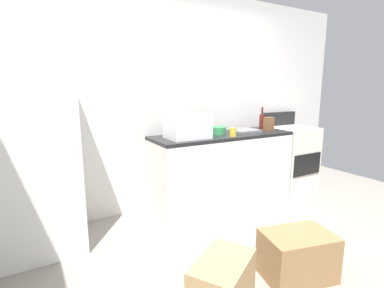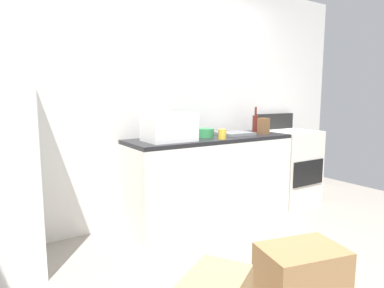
{
  "view_description": "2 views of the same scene",
  "coord_description": "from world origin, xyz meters",
  "px_view_note": "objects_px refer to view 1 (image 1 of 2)",
  "views": [
    {
      "loc": [
        -1.79,
        -1.69,
        1.46
      ],
      "look_at": [
        -0.22,
        1.05,
        0.85
      ],
      "focal_mm": 27.26,
      "sensor_mm": 36.0,
      "label": 1
    },
    {
      "loc": [
        -1.75,
        -1.64,
        1.33
      ],
      "look_at": [
        -0.16,
        0.85,
        0.9
      ],
      "focal_mm": 31.38,
      "sensor_mm": 36.0,
      "label": 2
    }
  ],
  "objects_px": {
    "refrigerator": "(35,157)",
    "cardboard_box_large": "(297,255)",
    "coffee_mug": "(233,132)",
    "mixing_bowl": "(218,130)",
    "knife_block": "(269,124)",
    "stove_oven": "(290,157)",
    "wine_bottle": "(262,121)",
    "microwave": "(188,126)"
  },
  "relations": [
    {
      "from": "refrigerator",
      "to": "cardboard_box_large",
      "type": "relative_size",
      "value": 3.26
    },
    {
      "from": "coffee_mug",
      "to": "cardboard_box_large",
      "type": "bearing_deg",
      "value": -105.06
    },
    {
      "from": "mixing_bowl",
      "to": "coffee_mug",
      "type": "bearing_deg",
      "value": -79.16
    },
    {
      "from": "knife_block",
      "to": "cardboard_box_large",
      "type": "bearing_deg",
      "value": -126.01
    },
    {
      "from": "coffee_mug",
      "to": "knife_block",
      "type": "distance_m",
      "value": 0.7
    },
    {
      "from": "stove_oven",
      "to": "cardboard_box_large",
      "type": "distance_m",
      "value": 2.21
    },
    {
      "from": "wine_bottle",
      "to": "coffee_mug",
      "type": "bearing_deg",
      "value": -157.51
    },
    {
      "from": "refrigerator",
      "to": "cardboard_box_large",
      "type": "height_order",
      "value": "refrigerator"
    },
    {
      "from": "refrigerator",
      "to": "knife_block",
      "type": "height_order",
      "value": "refrigerator"
    },
    {
      "from": "wine_bottle",
      "to": "coffee_mug",
      "type": "height_order",
      "value": "wine_bottle"
    },
    {
      "from": "refrigerator",
      "to": "mixing_bowl",
      "type": "relative_size",
      "value": 9.08
    },
    {
      "from": "stove_oven",
      "to": "coffee_mug",
      "type": "relative_size",
      "value": 11.0
    },
    {
      "from": "microwave",
      "to": "mixing_bowl",
      "type": "xyz_separation_m",
      "value": [
        0.47,
        0.08,
        -0.09
      ]
    },
    {
      "from": "stove_oven",
      "to": "knife_block",
      "type": "height_order",
      "value": "stove_oven"
    },
    {
      "from": "stove_oven",
      "to": "microwave",
      "type": "height_order",
      "value": "microwave"
    },
    {
      "from": "stove_oven",
      "to": "wine_bottle",
      "type": "relative_size",
      "value": 3.67
    },
    {
      "from": "refrigerator",
      "to": "coffee_mug",
      "type": "height_order",
      "value": "refrigerator"
    },
    {
      "from": "refrigerator",
      "to": "mixing_bowl",
      "type": "distance_m",
      "value": 2.0
    },
    {
      "from": "cardboard_box_large",
      "to": "microwave",
      "type": "bearing_deg",
      "value": 96.33
    },
    {
      "from": "wine_bottle",
      "to": "mixing_bowl",
      "type": "relative_size",
      "value": 1.58
    },
    {
      "from": "microwave",
      "to": "coffee_mug",
      "type": "height_order",
      "value": "microwave"
    },
    {
      "from": "microwave",
      "to": "refrigerator",
      "type": "bearing_deg",
      "value": -179.83
    },
    {
      "from": "mixing_bowl",
      "to": "stove_oven",
      "type": "bearing_deg",
      "value": -1.17
    },
    {
      "from": "cardboard_box_large",
      "to": "knife_block",
      "type": "bearing_deg",
      "value": 53.99
    },
    {
      "from": "wine_bottle",
      "to": "cardboard_box_large",
      "type": "distance_m",
      "value": 2.11
    },
    {
      "from": "stove_oven",
      "to": "knife_block",
      "type": "bearing_deg",
      "value": -170.84
    },
    {
      "from": "stove_oven",
      "to": "wine_bottle",
      "type": "height_order",
      "value": "wine_bottle"
    },
    {
      "from": "wine_bottle",
      "to": "mixing_bowl",
      "type": "distance_m",
      "value": 0.78
    },
    {
      "from": "refrigerator",
      "to": "microwave",
      "type": "bearing_deg",
      "value": 0.17
    },
    {
      "from": "refrigerator",
      "to": "mixing_bowl",
      "type": "xyz_separation_m",
      "value": [
        2.0,
        0.08,
        0.08
      ]
    },
    {
      "from": "knife_block",
      "to": "cardboard_box_large",
      "type": "xyz_separation_m",
      "value": [
        -1.04,
        -1.43,
        -0.81
      ]
    },
    {
      "from": "wine_bottle",
      "to": "cardboard_box_large",
      "type": "height_order",
      "value": "wine_bottle"
    },
    {
      "from": "refrigerator",
      "to": "cardboard_box_large",
      "type": "distance_m",
      "value": 2.34
    },
    {
      "from": "refrigerator",
      "to": "knife_block",
      "type": "xyz_separation_m",
      "value": [
        2.73,
        -0.03,
        0.13
      ]
    },
    {
      "from": "wine_bottle",
      "to": "knife_block",
      "type": "xyz_separation_m",
      "value": [
        -0.04,
        -0.18,
        -0.02
      ]
    },
    {
      "from": "refrigerator",
      "to": "coffee_mug",
      "type": "distance_m",
      "value": 2.05
    },
    {
      "from": "microwave",
      "to": "cardboard_box_large",
      "type": "xyz_separation_m",
      "value": [
        0.16,
        -1.47,
        -0.85
      ]
    },
    {
      "from": "refrigerator",
      "to": "wine_bottle",
      "type": "height_order",
      "value": "refrigerator"
    },
    {
      "from": "microwave",
      "to": "knife_block",
      "type": "distance_m",
      "value": 1.2
    },
    {
      "from": "refrigerator",
      "to": "cardboard_box_large",
      "type": "xyz_separation_m",
      "value": [
        1.69,
        -1.46,
        -0.68
      ]
    },
    {
      "from": "refrigerator",
      "to": "mixing_bowl",
      "type": "height_order",
      "value": "refrigerator"
    },
    {
      "from": "stove_oven",
      "to": "microwave",
      "type": "relative_size",
      "value": 2.39
    }
  ]
}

